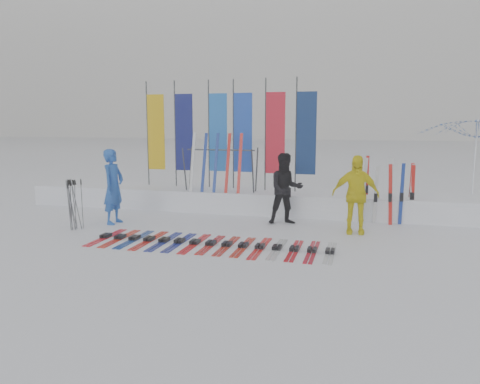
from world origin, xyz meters
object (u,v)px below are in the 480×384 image
(tent_canopy, at_px, (475,166))
(ski_rack, at_px, (221,164))
(ski_row, at_px, (211,243))
(person_blue, at_px, (113,187))
(person_black, at_px, (286,189))
(person_yellow, at_px, (355,195))

(tent_canopy, relative_size, ski_rack, 1.51)
(tent_canopy, height_order, ski_row, tent_canopy)
(person_blue, distance_m, person_black, 4.36)
(ski_row, xyz_separation_m, ski_rack, (-0.88, 3.60, 1.35))
(person_yellow, height_order, ski_row, person_yellow)
(person_blue, height_order, ski_row, person_blue)
(ski_rack, bearing_deg, tent_canopy, 9.82)
(person_yellow, height_order, tent_canopy, tent_canopy)
(person_black, xyz_separation_m, person_yellow, (1.72, -0.59, 0.01))
(tent_canopy, bearing_deg, person_yellow, -136.63)
(person_blue, distance_m, person_yellow, 5.96)
(tent_canopy, xyz_separation_m, ski_row, (-5.99, -4.79, -1.35))
(person_blue, relative_size, ski_row, 0.37)
(person_black, xyz_separation_m, tent_canopy, (4.80, 2.33, 0.49))
(person_blue, height_order, tent_canopy, tent_canopy)
(person_yellow, relative_size, ski_row, 0.36)
(person_blue, bearing_deg, tent_canopy, -66.54)
(tent_canopy, bearing_deg, ski_row, -141.35)
(person_blue, xyz_separation_m, ski_row, (3.04, -1.40, -0.91))
(person_black, bearing_deg, ski_rack, 130.53)
(person_blue, relative_size, ski_rack, 0.93)
(person_black, height_order, ski_rack, ski_rack)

